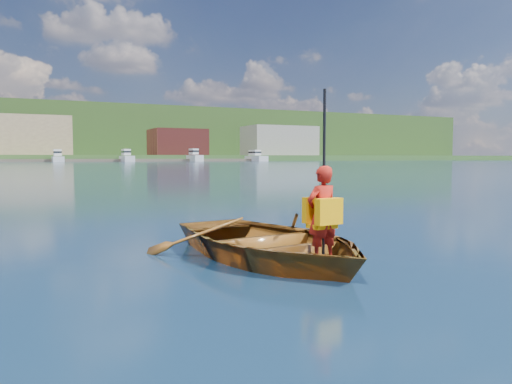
# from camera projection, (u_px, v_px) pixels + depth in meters

# --- Properties ---
(ground) EXTENTS (600.00, 600.00, 0.00)m
(ground) POSITION_uv_depth(u_px,v_px,m) (271.00, 266.00, 6.02)
(ground) COLOR #0F2A46
(ground) RESTS_ON ground
(rowboat) EXTENTS (2.95, 3.81, 0.73)m
(rowboat) POSITION_uv_depth(u_px,v_px,m) (268.00, 242.00, 6.45)
(rowboat) COLOR brown
(rowboat) RESTS_ON ground
(child_paddler) EXTENTS (0.44, 0.38, 2.02)m
(child_paddler) POSITION_uv_depth(u_px,v_px,m) (322.00, 213.00, 5.74)
(child_paddler) COLOR #B11B11
(child_paddler) RESTS_ON ground
(shoreline) EXTENTS (400.00, 140.00, 22.00)m
(shoreline) POSITION_uv_depth(u_px,v_px,m) (34.00, 137.00, 219.97)
(shoreline) COLOR #3A5C27
(shoreline) RESTS_ON ground
(waterfront_buildings) EXTENTS (202.00, 16.00, 14.00)m
(waterfront_buildings) POSITION_uv_depth(u_px,v_px,m) (9.00, 136.00, 151.97)
(waterfront_buildings) COLOR maroon
(waterfront_buildings) RESTS_ON ground
(marina_yachts) EXTENTS (141.39, 13.03, 4.18)m
(marina_yachts) POSITION_uv_depth(u_px,v_px,m) (18.00, 157.00, 133.83)
(marina_yachts) COLOR silver
(marina_yachts) RESTS_ON ground
(hillside_trees) EXTENTS (283.01, 78.61, 24.38)m
(hillside_trees) POSITION_uv_depth(u_px,v_px,m) (115.00, 122.00, 234.42)
(hillside_trees) COLOR #382314
(hillside_trees) RESTS_ON ground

